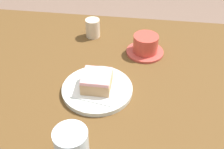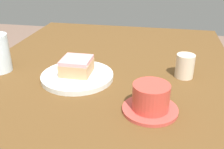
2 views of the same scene
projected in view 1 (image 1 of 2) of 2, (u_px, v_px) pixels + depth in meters
name	position (u px, v px, depth m)	size (l,w,h in m)	color
table	(106.00, 92.00, 0.93)	(1.22, 0.81, 0.72)	brown
plate_glazed_square	(97.00, 89.00, 0.83)	(0.21, 0.21, 0.01)	silver
napkin_glazed_square	(97.00, 87.00, 0.83)	(0.13, 0.13, 0.00)	white
donut_glazed_square	(97.00, 81.00, 0.81)	(0.08, 0.08, 0.05)	tan
coffee_cup	(145.00, 45.00, 0.97)	(0.13, 0.13, 0.07)	#C3473E
sugar_jar	(93.00, 28.00, 1.06)	(0.05, 0.05, 0.07)	beige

